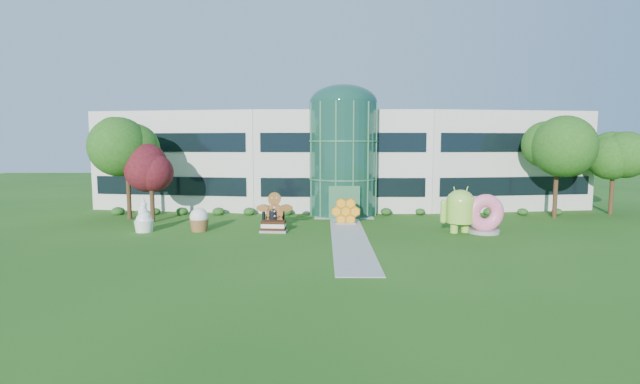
# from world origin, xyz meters

# --- Properties ---
(ground) EXTENTS (140.00, 140.00, 0.00)m
(ground) POSITION_xyz_m (0.00, 0.00, 0.00)
(ground) COLOR #215114
(ground) RESTS_ON ground
(building) EXTENTS (46.00, 15.00, 9.30)m
(building) POSITION_xyz_m (0.00, 18.00, 4.65)
(building) COLOR beige
(building) RESTS_ON ground
(atrium) EXTENTS (6.00, 6.00, 9.80)m
(atrium) POSITION_xyz_m (0.00, 12.00, 4.90)
(atrium) COLOR #194738
(atrium) RESTS_ON ground
(walkway) EXTENTS (2.40, 20.00, 0.04)m
(walkway) POSITION_xyz_m (0.00, 2.00, 0.02)
(walkway) COLOR #9E9E93
(walkway) RESTS_ON ground
(tree_red) EXTENTS (4.00, 4.00, 6.00)m
(tree_red) POSITION_xyz_m (-15.50, 7.50, 3.00)
(tree_red) COLOR #3F0C14
(tree_red) RESTS_ON ground
(trees_backdrop) EXTENTS (52.00, 8.00, 8.40)m
(trees_backdrop) POSITION_xyz_m (0.00, 13.00, 4.20)
(trees_backdrop) COLOR #1D4D13
(trees_backdrop) RESTS_ON ground
(android_green) EXTENTS (3.61, 2.86, 3.60)m
(android_green) POSITION_xyz_m (7.94, 3.23, 1.80)
(android_green) COLOR #90CA41
(android_green) RESTS_ON ground
(android_black) EXTENTS (2.04, 1.65, 2.01)m
(android_black) POSITION_xyz_m (-5.50, 5.03, 1.01)
(android_black) COLOR black
(android_black) RESTS_ON ground
(donut) EXTENTS (2.79, 1.48, 2.81)m
(donut) POSITION_xyz_m (9.60, 3.08, 1.40)
(donut) COLOR #E35689
(donut) RESTS_ON ground
(gingerbread) EXTENTS (3.02, 1.28, 2.74)m
(gingerbread) POSITION_xyz_m (-5.37, 4.74, 1.37)
(gingerbread) COLOR brown
(gingerbread) RESTS_ON ground
(ice_cream_sandwich) EXTENTS (1.95, 1.09, 0.84)m
(ice_cream_sandwich) POSITION_xyz_m (-5.30, 3.23, 0.42)
(ice_cream_sandwich) COLOR black
(ice_cream_sandwich) RESTS_ON ground
(honeycomb) EXTENTS (2.40, 0.92, 1.87)m
(honeycomb) POSITION_xyz_m (0.00, 6.59, 0.94)
(honeycomb) COLOR orange
(honeycomb) RESTS_ON ground
(froyo) EXTENTS (1.87, 1.87, 2.48)m
(froyo) POSITION_xyz_m (-14.60, 3.35, 1.24)
(froyo) COLOR white
(froyo) RESTS_ON ground
(cupcake) EXTENTS (1.48, 1.48, 1.71)m
(cupcake) POSITION_xyz_m (-10.70, 3.61, 0.85)
(cupcake) COLOR white
(cupcake) RESTS_ON ground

